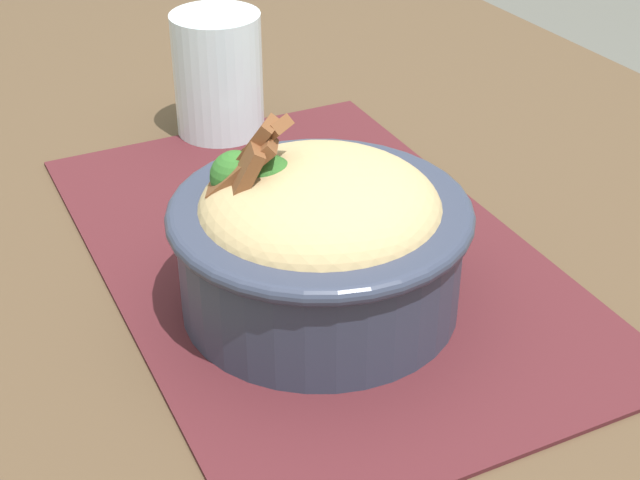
% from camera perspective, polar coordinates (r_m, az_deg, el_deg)
% --- Properties ---
extents(table, '(1.37, 0.90, 0.75)m').
position_cam_1_polar(table, '(0.75, -0.32, -4.58)').
color(table, '#4C3826').
rests_on(table, ground_plane).
extents(placemat, '(0.47, 0.31, 0.00)m').
position_cam_1_polar(placemat, '(0.69, -0.23, -0.93)').
color(placemat, '#47191E').
rests_on(placemat, table).
extents(bowl, '(0.22, 0.22, 0.13)m').
position_cam_1_polar(bowl, '(0.61, -0.10, 0.31)').
color(bowl, '#2D3347').
rests_on(bowl, placemat).
extents(fork, '(0.02, 0.13, 0.00)m').
position_cam_1_polar(fork, '(0.77, -2.69, 3.29)').
color(fork, '#BCBCBC').
rests_on(fork, placemat).
extents(drinking_glass, '(0.08, 0.08, 0.11)m').
position_cam_1_polar(drinking_glass, '(0.86, -6.10, 9.34)').
color(drinking_glass, silver).
rests_on(drinking_glass, table).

